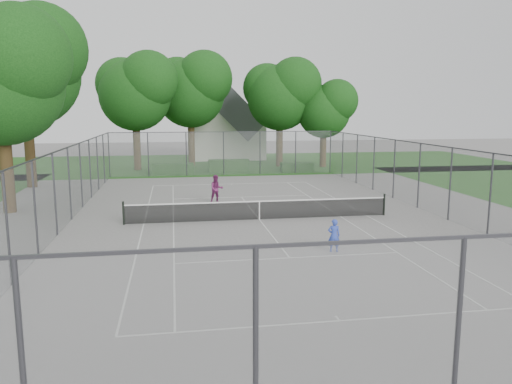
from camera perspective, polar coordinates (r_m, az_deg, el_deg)
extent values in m
plane|color=slate|center=(24.21, 0.39, -3.19)|extent=(120.00, 120.00, 0.00)
cube|color=#1D4C15|center=(49.72, -4.74, 3.29)|extent=(60.00, 20.00, 0.00)
cube|color=beige|center=(13.19, 9.53, -14.31)|extent=(10.97, 0.06, 0.01)
cube|color=beige|center=(35.78, -2.86, 0.93)|extent=(10.97, 0.06, 0.01)
cube|color=beige|center=(23.91, -12.70, -3.57)|extent=(0.06, 23.77, 0.01)
cube|color=beige|center=(25.70, 12.54, -2.66)|extent=(0.06, 23.77, 0.01)
cube|color=beige|center=(23.87, -9.41, -3.48)|extent=(0.06, 23.77, 0.01)
cube|color=beige|center=(25.22, 9.65, -2.79)|extent=(0.06, 23.77, 0.01)
cube|color=beige|center=(18.14, 3.87, -7.52)|extent=(8.23, 0.06, 0.01)
cube|color=beige|center=(30.41, -1.67, -0.58)|extent=(8.23, 0.06, 0.01)
cube|color=beige|center=(24.21, 0.39, -3.17)|extent=(0.06, 12.80, 0.01)
cube|color=beige|center=(13.32, 9.31, -14.06)|extent=(0.06, 0.30, 0.01)
cube|color=beige|center=(35.64, -2.83, 0.89)|extent=(0.06, 0.30, 0.01)
cylinder|color=black|center=(23.87, -14.91, -2.34)|extent=(0.10, 0.10, 1.10)
cylinder|color=black|center=(25.94, 14.43, -1.39)|extent=(0.10, 0.10, 1.10)
cube|color=black|center=(24.11, 0.39, -2.14)|extent=(12.67, 0.01, 0.86)
cube|color=white|center=(24.03, 0.39, -1.07)|extent=(12.77, 0.03, 0.06)
cube|color=white|center=(24.12, 0.39, -2.17)|extent=(0.05, 0.02, 0.88)
cylinder|color=#38383D|center=(40.73, -16.45, 4.06)|extent=(0.08, 0.08, 3.50)
cylinder|color=#38383D|center=(42.48, 8.49, 4.55)|extent=(0.08, 0.08, 3.50)
cube|color=slate|center=(8.26, 21.93, -16.64)|extent=(18.00, 0.02, 3.50)
cube|color=slate|center=(40.63, -3.72, 4.41)|extent=(18.00, 0.02, 3.50)
cube|color=slate|center=(24.06, -21.23, 0.33)|extent=(0.02, 34.00, 3.50)
cube|color=slate|center=(26.91, 19.64, 1.33)|extent=(0.02, 34.00, 3.50)
cube|color=#38383D|center=(7.67, 22.73, -4.77)|extent=(18.00, 0.05, 0.05)
cube|color=#38383D|center=(40.52, -3.74, 6.88)|extent=(18.00, 0.05, 0.05)
cube|color=#38383D|center=(23.86, -21.48, 4.48)|extent=(0.05, 34.00, 0.05)
cube|color=#38383D|center=(26.74, 19.84, 5.04)|extent=(0.05, 34.00, 0.05)
cylinder|color=#342513|center=(45.11, -13.45, 5.21)|extent=(0.63, 0.63, 4.35)
sphere|color=#10390F|center=(45.02, -13.67, 10.72)|extent=(6.18, 6.18, 6.18)
sphere|color=#10390F|center=(44.08, -12.18, 12.42)|extent=(4.95, 4.95, 4.95)
sphere|color=#10390F|center=(45.91, -15.02, 11.80)|extent=(4.64, 4.64, 4.64)
cylinder|color=#342513|center=(48.08, -7.39, 5.75)|extent=(0.64, 0.64, 4.53)
sphere|color=#10390F|center=(48.01, -7.51, 11.14)|extent=(6.45, 6.45, 6.45)
sphere|color=#10390F|center=(47.17, -5.90, 12.77)|extent=(5.16, 5.16, 5.16)
sphere|color=#10390F|center=(48.83, -8.92, 12.22)|extent=(4.84, 4.84, 4.84)
cylinder|color=#342513|center=(46.88, 2.69, 5.54)|extent=(0.63, 0.63, 4.24)
sphere|color=#10390F|center=(46.78, 2.73, 10.72)|extent=(6.03, 6.03, 6.03)
sphere|color=#10390F|center=(46.22, 4.48, 12.21)|extent=(4.82, 4.82, 4.82)
sphere|color=#10390F|center=(47.34, 1.27, 11.80)|extent=(4.52, 4.52, 4.52)
cylinder|color=#342513|center=(46.80, 7.67, 4.95)|extent=(0.59, 0.59, 3.40)
sphere|color=#10390F|center=(46.67, 7.76, 9.10)|extent=(4.84, 4.84, 4.84)
sphere|color=#10390F|center=(46.28, 9.22, 10.26)|extent=(3.87, 3.87, 3.87)
sphere|color=#10390F|center=(47.01, 6.56, 10.01)|extent=(3.63, 3.63, 3.63)
cylinder|color=#342513|center=(37.47, -24.44, 4.43)|extent=(0.67, 0.67, 5.14)
sphere|color=#10390F|center=(37.45, -24.98, 12.26)|extent=(7.31, 7.31, 7.31)
sphere|color=#10390F|center=(36.16, -23.31, 14.83)|extent=(5.85, 5.85, 5.85)
sphere|color=#10390F|center=(38.75, -26.61, 13.65)|extent=(5.48, 5.48, 5.48)
cylinder|color=#342513|center=(28.65, -26.58, 2.23)|extent=(0.64, 0.64, 4.39)
sphere|color=#10390F|center=(28.51, -27.24, 10.99)|extent=(6.24, 6.24, 6.24)
sphere|color=#10390F|center=(27.35, -25.48, 13.86)|extent=(4.99, 4.99, 4.99)
cube|color=#1C4716|center=(42.04, -9.49, 2.66)|extent=(3.44, 1.03, 0.86)
cube|color=#1C4716|center=(42.61, -3.12, 3.01)|extent=(3.41, 0.97, 1.07)
cube|color=#1C4716|center=(42.70, 4.69, 2.84)|extent=(2.76, 1.01, 0.83)
cube|color=beige|center=(54.46, -3.43, 6.92)|extent=(7.80, 5.85, 5.85)
cube|color=#4C4C51|center=(54.42, -3.46, 10.00)|extent=(7.72, 6.05, 7.72)
imported|color=blue|center=(18.95, 8.90, -4.92)|extent=(0.50, 0.37, 1.25)
imported|color=#6F2558|center=(28.50, -4.54, 0.35)|extent=(0.85, 0.70, 1.61)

